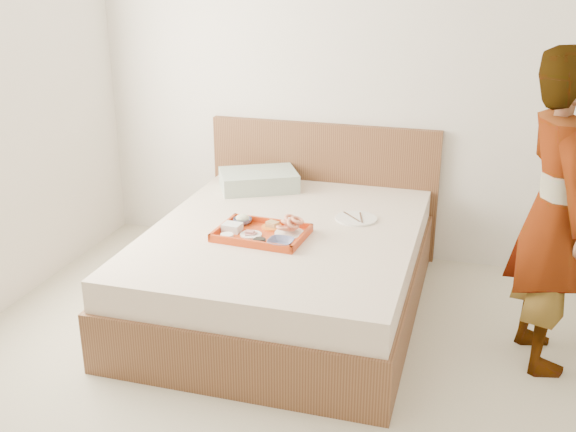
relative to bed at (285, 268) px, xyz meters
The scene contains 16 objects.
ground 1.04m from the bed, 84.75° to the right, with size 3.50×4.00×0.01m, color beige.
wall_back 1.44m from the bed, 84.75° to the left, with size 3.50×0.01×2.60m, color silver.
bed is the anchor object (origin of this frame).
headboard 0.99m from the bed, 90.00° to the left, with size 1.65×0.06×0.95m, color brown.
pillow 0.84m from the bed, 120.10° to the left, with size 0.52×0.35×0.12m, color #ABB9A8.
tray 0.34m from the bed, 119.72° to the right, with size 0.51×0.37×0.05m, color red.
prawn_plate 0.31m from the bed, 60.88° to the right, with size 0.18×0.18×0.01m, color white.
navy_bowl_big 0.42m from the bed, 77.87° to the right, with size 0.14×0.14×0.04m, color #161A4D.
sauce_dish 0.42m from the bed, 101.32° to the right, with size 0.07×0.07×0.03m, color black.
meat_plate 0.37m from the bed, 126.79° to the right, with size 0.13×0.13×0.01m, color white.
bread_plate 0.29m from the bed, 144.47° to the right, with size 0.12×0.12×0.01m, color orange.
salad_bowl 0.39m from the bed, behind, with size 0.11×0.11×0.04m, color #161A4D.
plastic_tub 0.44m from the bed, 149.32° to the right, with size 0.11×0.09×0.05m, color silver.
cheese_round 0.48m from the bed, 133.74° to the right, with size 0.07×0.07×0.03m, color white.
dinner_plate 0.54m from the bed, 34.46° to the left, with size 0.26×0.26×0.01m, color white.
person 1.59m from the bed, ahead, with size 0.61×0.40×1.67m, color beige.
Camera 1 is at (1.00, -2.67, 2.06)m, focal length 43.04 mm.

